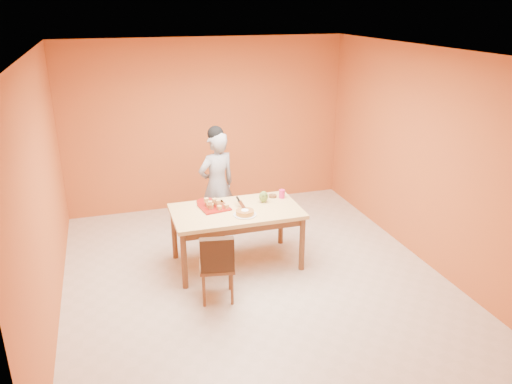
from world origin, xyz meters
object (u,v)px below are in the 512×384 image
object	(u,v)px
egg_ornament	(264,197)
sponge_cake	(245,212)
magenta_glass	(282,194)
pastry_platter	(214,207)
dining_chair	(217,265)
red_dinner_plate	(206,202)
person	(217,185)
dining_table	(236,216)
checker_tin	(273,196)

from	to	relation	value
egg_ornament	sponge_cake	bearing A→B (deg)	-140.57
egg_ornament	magenta_glass	distance (m)	0.29
pastry_platter	egg_ornament	xyz separation A→B (m)	(0.65, 0.01, 0.06)
dining_chair	sponge_cake	world-z (taller)	dining_chair
red_dinner_plate	dining_chair	bearing A→B (deg)	-96.12
sponge_cake	red_dinner_plate	bearing A→B (deg)	123.34
person	dining_chair	bearing A→B (deg)	58.69
red_dinner_plate	sponge_cake	size ratio (longest dim) A/B	1.15
person	egg_ornament	size ratio (longest dim) A/B	10.33
sponge_cake	egg_ornament	world-z (taller)	egg_ornament
person	egg_ornament	distance (m)	0.88
person	magenta_glass	bearing A→B (deg)	118.52
dining_table	checker_tin	world-z (taller)	checker_tin
sponge_cake	magenta_glass	bearing A→B (deg)	33.06
sponge_cake	egg_ornament	distance (m)	0.48
red_dinner_plate	egg_ornament	xyz separation A→B (m)	(0.71, -0.22, 0.07)
pastry_platter	checker_tin	distance (m)	0.84
dining_chair	sponge_cake	distance (m)	0.80
dining_table	person	distance (m)	0.90
sponge_cake	checker_tin	size ratio (longest dim) A/B	2.12
dining_table	red_dinner_plate	xyz separation A→B (m)	(-0.31, 0.35, 0.10)
checker_tin	pastry_platter	bearing A→B (deg)	-170.09
person	sponge_cake	size ratio (longest dim) A/B	7.00
pastry_platter	red_dinner_plate	distance (m)	0.23
dining_chair	red_dinner_plate	size ratio (longest dim) A/B	3.33
sponge_cake	checker_tin	distance (m)	0.70
magenta_glass	red_dinner_plate	bearing A→B (deg)	171.66
red_dinner_plate	checker_tin	xyz separation A→B (m)	(0.88, -0.08, 0.01)
pastry_platter	magenta_glass	size ratio (longest dim) A/B	3.06
dining_table	dining_chair	distance (m)	0.87
pastry_platter	egg_ornament	size ratio (longest dim) A/B	2.28
person	sponge_cake	xyz separation A→B (m)	(0.10, -1.09, 0.02)
dining_table	egg_ornament	bearing A→B (deg)	18.18
dining_chair	dining_table	bearing A→B (deg)	69.67
egg_ornament	person	bearing A→B (deg)	115.78
pastry_platter	magenta_glass	bearing A→B (deg)	5.05
pastry_platter	checker_tin	xyz separation A→B (m)	(0.82, 0.14, 0.01)
dining_table	dining_chair	xyz separation A→B (m)	(-0.42, -0.73, -0.23)
sponge_cake	egg_ornament	bearing A→B (deg)	43.92
pastry_platter	checker_tin	bearing A→B (deg)	9.91
dining_table	checker_tin	xyz separation A→B (m)	(0.57, 0.27, 0.11)
dining_table	pastry_platter	bearing A→B (deg)	153.96
person	checker_tin	size ratio (longest dim) A/B	14.86
dining_table	sponge_cake	bearing A→B (deg)	-74.62
magenta_glass	checker_tin	distance (m)	0.13
person	red_dinner_plate	distance (m)	0.60
dining_chair	person	distance (m)	1.70
dining_chair	red_dinner_plate	xyz separation A→B (m)	(0.12, 1.08, 0.33)
pastry_platter	egg_ornament	distance (m)	0.66
dining_chair	magenta_glass	distance (m)	1.49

